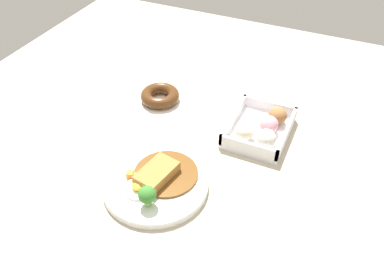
# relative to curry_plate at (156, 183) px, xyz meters

# --- Properties ---
(ground_plane) EXTENTS (1.60, 1.60, 0.00)m
(ground_plane) POSITION_rel_curry_plate_xyz_m (0.10, -0.08, -0.02)
(ground_plane) COLOR #B2A893
(curry_plate) EXTENTS (0.23, 0.23, 0.07)m
(curry_plate) POSITION_rel_curry_plate_xyz_m (0.00, 0.00, 0.00)
(curry_plate) COLOR white
(curry_plate) RESTS_ON ground_plane
(donut_box) EXTENTS (0.19, 0.15, 0.06)m
(donut_box) POSITION_rel_curry_plate_xyz_m (0.27, -0.16, 0.01)
(donut_box) COLOR white
(donut_box) RESTS_ON ground_plane
(chocolate_ring_donut) EXTENTS (0.12, 0.12, 0.03)m
(chocolate_ring_donut) POSITION_rel_curry_plate_xyz_m (0.30, 0.14, 0.00)
(chocolate_ring_donut) COLOR white
(chocolate_ring_donut) RESTS_ON ground_plane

